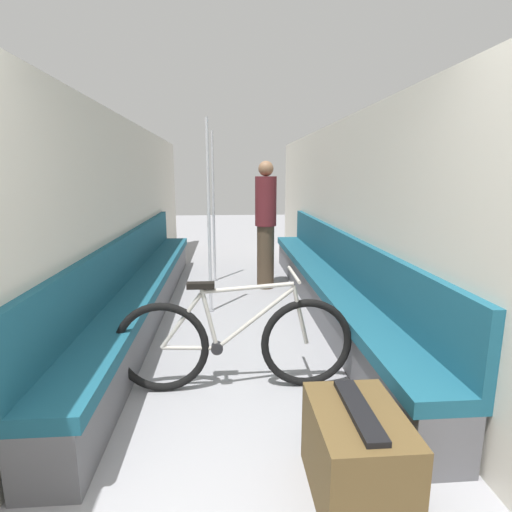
# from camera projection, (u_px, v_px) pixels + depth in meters

# --- Properties ---
(wall_left) EXTENTS (0.10, 9.69, 2.26)m
(wall_left) POSITION_uv_depth(u_px,v_px,m) (114.00, 221.00, 4.25)
(wall_left) COLOR beige
(wall_left) RESTS_ON ground
(wall_right) EXTENTS (0.10, 9.69, 2.26)m
(wall_right) POSITION_uv_depth(u_px,v_px,m) (354.00, 219.00, 4.44)
(wall_right) COLOR beige
(wall_right) RESTS_ON ground
(bench_seat_row_left) EXTENTS (0.43, 5.43, 0.97)m
(bench_seat_row_left) POSITION_uv_depth(u_px,v_px,m) (144.00, 290.00, 4.57)
(bench_seat_row_left) COLOR #5B5B60
(bench_seat_row_left) RESTS_ON ground
(bench_seat_row_right) EXTENTS (0.43, 5.43, 0.97)m
(bench_seat_row_right) POSITION_uv_depth(u_px,v_px,m) (327.00, 286.00, 4.72)
(bench_seat_row_right) COLOR #5B5B60
(bench_seat_row_right) RESTS_ON ground
(bicycle) EXTENTS (1.80, 0.46, 0.91)m
(bicycle) POSITION_uv_depth(u_px,v_px,m) (235.00, 343.00, 3.01)
(bicycle) COLOR black
(bicycle) RESTS_ON ground
(grab_pole_near) EXTENTS (0.08, 0.08, 2.24)m
(grab_pole_near) POSITION_uv_depth(u_px,v_px,m) (209.00, 221.00, 4.60)
(grab_pole_near) COLOR gray
(grab_pole_near) RESTS_ON ground
(grab_pole_far) EXTENTS (0.08, 0.08, 2.24)m
(grab_pole_far) POSITION_uv_depth(u_px,v_px,m) (214.00, 210.00, 5.98)
(grab_pole_far) COLOR gray
(grab_pole_far) RESTS_ON ground
(passenger_standing) EXTENTS (0.30, 0.30, 1.80)m
(passenger_standing) POSITION_uv_depth(u_px,v_px,m) (266.00, 224.00, 5.63)
(passenger_standing) COLOR #473828
(passenger_standing) RESTS_ON ground
(luggage_bag) EXTENTS (0.44, 0.63, 0.50)m
(luggage_bag) POSITION_uv_depth(u_px,v_px,m) (356.00, 454.00, 2.01)
(luggage_bag) COLOR brown
(luggage_bag) RESTS_ON ground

